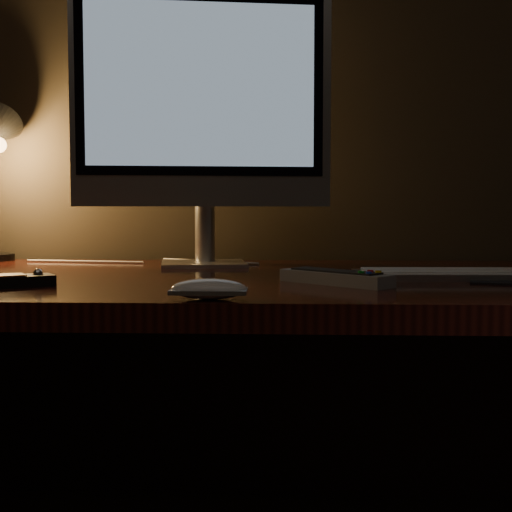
{
  "coord_description": "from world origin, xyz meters",
  "views": [
    {
      "loc": [
        0.09,
        0.57,
        0.88
      ],
      "look_at": [
        0.04,
        1.73,
        0.79
      ],
      "focal_mm": 50.0,
      "sensor_mm": 36.0,
      "label": 1
    }
  ],
  "objects_px": {
    "desk": "(241,338)",
    "keyboard": "(478,274)",
    "mouse": "(209,292)",
    "monitor": "(202,106)",
    "tv_remote": "(335,277)",
    "media_remote": "(5,281)"
  },
  "relations": [
    {
      "from": "desk",
      "to": "keyboard",
      "type": "relative_size",
      "value": 3.76
    },
    {
      "from": "keyboard",
      "to": "mouse",
      "type": "relative_size",
      "value": 4.09
    },
    {
      "from": "desk",
      "to": "monitor",
      "type": "height_order",
      "value": "monitor"
    },
    {
      "from": "desk",
      "to": "tv_remote",
      "type": "height_order",
      "value": "tv_remote"
    },
    {
      "from": "media_remote",
      "to": "tv_remote",
      "type": "height_order",
      "value": "media_remote"
    },
    {
      "from": "monitor",
      "to": "keyboard",
      "type": "relative_size",
      "value": 1.33
    },
    {
      "from": "desk",
      "to": "keyboard",
      "type": "bearing_deg",
      "value": -14.3
    },
    {
      "from": "desk",
      "to": "media_remote",
      "type": "height_order",
      "value": "media_remote"
    },
    {
      "from": "mouse",
      "to": "tv_remote",
      "type": "relative_size",
      "value": 0.57
    },
    {
      "from": "desk",
      "to": "mouse",
      "type": "height_order",
      "value": "mouse"
    },
    {
      "from": "desk",
      "to": "monitor",
      "type": "xyz_separation_m",
      "value": [
        -0.09,
        0.14,
        0.46
      ]
    },
    {
      "from": "keyboard",
      "to": "tv_remote",
      "type": "relative_size",
      "value": 2.34
    },
    {
      "from": "monitor",
      "to": "media_remote",
      "type": "xyz_separation_m",
      "value": [
        -0.26,
        -0.41,
        -0.33
      ]
    },
    {
      "from": "desk",
      "to": "keyboard",
      "type": "height_order",
      "value": "keyboard"
    },
    {
      "from": "keyboard",
      "to": "mouse",
      "type": "height_order",
      "value": "mouse"
    },
    {
      "from": "desk",
      "to": "tv_remote",
      "type": "distance_m",
      "value": 0.3
    },
    {
      "from": "mouse",
      "to": "keyboard",
      "type": "bearing_deg",
      "value": 34.26
    },
    {
      "from": "monitor",
      "to": "mouse",
      "type": "height_order",
      "value": "monitor"
    },
    {
      "from": "monitor",
      "to": "mouse",
      "type": "bearing_deg",
      "value": -91.69
    },
    {
      "from": "desk",
      "to": "monitor",
      "type": "bearing_deg",
      "value": 123.15
    },
    {
      "from": "keyboard",
      "to": "tv_remote",
      "type": "bearing_deg",
      "value": -159.91
    },
    {
      "from": "mouse",
      "to": "media_remote",
      "type": "relative_size",
      "value": 0.69
    }
  ]
}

